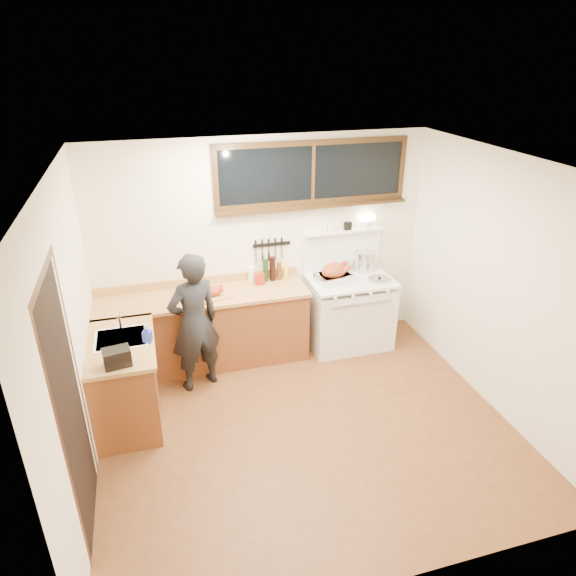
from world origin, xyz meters
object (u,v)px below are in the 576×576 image
object	(u,v)px
vintage_stove	(348,310)
cutting_board	(214,293)
roast_turkey	(334,274)
man	(194,323)

from	to	relation	value
vintage_stove	cutting_board	distance (m)	1.75
vintage_stove	roast_turkey	size ratio (longest dim) A/B	3.53
vintage_stove	man	bearing A→B (deg)	-168.49
man	roast_turkey	world-z (taller)	man
roast_turkey	vintage_stove	bearing A→B (deg)	5.56
man	roast_turkey	bearing A→B (deg)	12.26
vintage_stove	roast_turkey	xyz separation A→B (m)	(-0.22, -0.02, 0.53)
roast_turkey	cutting_board	bearing A→B (deg)	-179.17
cutting_board	man	bearing A→B (deg)	-127.35
cutting_board	roast_turkey	world-z (taller)	roast_turkey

